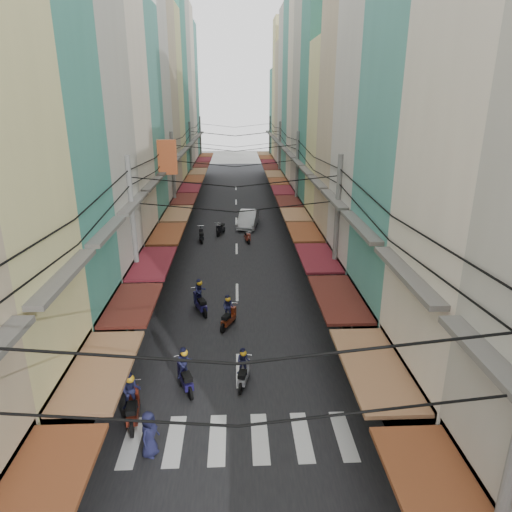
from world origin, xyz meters
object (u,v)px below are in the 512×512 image
object	(u,v)px
bicycle	(356,317)
white_car	(248,227)
traffic_sign	(352,318)
market_umbrella	(407,333)

from	to	relation	value
bicycle	white_car	bearing A→B (deg)	28.42
bicycle	traffic_sign	distance (m)	4.66
bicycle	traffic_sign	world-z (taller)	traffic_sign
bicycle	market_umbrella	distance (m)	6.31
market_umbrella	white_car	bearing A→B (deg)	102.81
white_car	bicycle	size ratio (longest dim) A/B	3.05
white_car	traffic_sign	xyz separation A→B (m)	(3.75, -21.58, 2.00)
white_car	bicycle	world-z (taller)	white_car
bicycle	traffic_sign	xyz separation A→B (m)	(-1.30, -4.00, 2.00)
traffic_sign	market_umbrella	bearing A→B (deg)	-49.72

